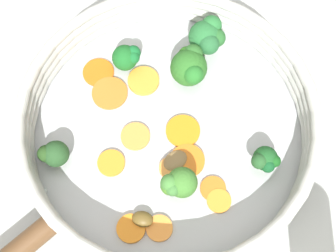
{
  "coord_description": "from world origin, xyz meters",
  "views": [
    {
      "loc": [
        0.22,
        -0.05,
        0.57
      ],
      "look_at": [
        0.0,
        0.0,
        0.03
      ],
      "focal_mm": 50.0,
      "sensor_mm": 36.0,
      "label": 1
    }
  ],
  "objects": [
    {
      "name": "carrot_slice_3",
      "position": [
        -0.1,
        -0.07,
        0.02
      ],
      "size": [
        0.05,
        0.05,
        0.0
      ],
      "primitive_type": "cylinder",
      "rotation": [
        0.0,
        0.0,
        4.85
      ],
      "color": "orange",
      "rests_on": "skillet"
    },
    {
      "name": "carrot_slice_6",
      "position": [
        0.05,
        0.02,
        0.02
      ],
      "size": [
        0.06,
        0.06,
        0.0
      ],
      "primitive_type": "cylinder",
      "rotation": [
        0.0,
        0.0,
        1.12
      ],
      "color": "orange",
      "rests_on": "skillet"
    },
    {
      "name": "carrot_slice_1",
      "position": [
        0.03,
        -0.08,
        0.02
      ],
      "size": [
        0.04,
        0.04,
        0.0
      ],
      "primitive_type": "cylinder",
      "rotation": [
        0.0,
        0.0,
        1.34
      ],
      "color": "orange",
      "rests_on": "skillet"
    },
    {
      "name": "skillet_rivet_left",
      "position": [
        0.05,
        -0.16,
        0.02
      ],
      "size": [
        0.01,
        0.01,
        0.01
      ],
      "primitive_type": "sphere",
      "color": "#B2BAB9",
      "rests_on": "skillet"
    },
    {
      "name": "skillet_rivet_right",
      "position": [
        0.12,
        -0.12,
        0.02
      ],
      "size": [
        0.01,
        0.01,
        0.01
      ],
      "primitive_type": "sphere",
      "color": "#AFB1BC",
      "rests_on": "skillet"
    },
    {
      "name": "broccoli_floret_2",
      "position": [
        -0.11,
        0.08,
        0.05
      ],
      "size": [
        0.05,
        0.05,
        0.06
      ],
      "color": "#6F9E5D",
      "rests_on": "skillet"
    },
    {
      "name": "carrot_slice_4",
      "position": [
        -0.07,
        -0.06,
        0.02
      ],
      "size": [
        0.06,
        0.06,
        0.0
      ],
      "primitive_type": "cylinder",
      "rotation": [
        0.0,
        0.0,
        5.88
      ],
      "color": "orange",
      "rests_on": "skillet"
    },
    {
      "name": "broccoli_floret_5",
      "position": [
        0.07,
        0.1,
        0.04
      ],
      "size": [
        0.03,
        0.04,
        0.04
      ],
      "color": "#80B25C",
      "rests_on": "skillet"
    },
    {
      "name": "broccoli_floret_0",
      "position": [
        0.01,
        -0.15,
        0.04
      ],
      "size": [
        0.03,
        0.04,
        0.04
      ],
      "color": "#7CA050",
      "rests_on": "skillet"
    },
    {
      "name": "broccoli_floret_1",
      "position": [
        -0.1,
        -0.03,
        0.04
      ],
      "size": [
        0.03,
        0.04,
        0.04
      ],
      "color": "#88B766",
      "rests_on": "skillet"
    },
    {
      "name": "carrot_slice_7",
      "position": [
        0.01,
        0.02,
        0.02
      ],
      "size": [
        0.05,
        0.05,
        0.0
      ],
      "primitive_type": "cylinder",
      "rotation": [
        0.0,
        0.0,
        1.46
      ],
      "color": "orange",
      "rests_on": "skillet"
    },
    {
      "name": "carrot_slice_5",
      "position": [
        0.1,
        0.04,
        0.02
      ],
      "size": [
        0.04,
        0.04,
        0.0
      ],
      "primitive_type": "cylinder",
      "rotation": [
        0.0,
        0.0,
        0.43
      ],
      "color": "orange",
      "rests_on": "skillet"
    },
    {
      "name": "carrot_slice_9",
      "position": [
        -0.08,
        -0.02,
        0.02
      ],
      "size": [
        0.05,
        0.05,
        0.01
      ],
      "primitive_type": "cylinder",
      "rotation": [
        0.0,
        0.0,
        2.86
      ],
      "color": "orange",
      "rests_on": "skillet"
    },
    {
      "name": "ground_plane",
      "position": [
        0.0,
        0.0,
        0.0
      ],
      "size": [
        4.0,
        4.0,
        0.0
      ],
      "primitive_type": "plane",
      "color": "#B7BBB8"
    },
    {
      "name": "broccoli_floret_4",
      "position": [
        -0.07,
        0.04,
        0.05
      ],
      "size": [
        0.06,
        0.05,
        0.06
      ],
      "color": "#82AA68",
      "rests_on": "skillet"
    },
    {
      "name": "mushroom_piece_1",
      "position": [
        0.11,
        -0.05,
        0.02
      ],
      "size": [
        0.03,
        0.03,
        0.01
      ],
      "primitive_type": "ellipsoid",
      "rotation": [
        0.0,
        0.0,
        4.28
      ],
      "color": "brown",
      "rests_on": "skillet"
    },
    {
      "name": "skillet",
      "position": [
        0.0,
        0.0,
        0.01
      ],
      "size": [
        0.35,
        0.35,
        0.02
      ],
      "primitive_type": "cylinder",
      "color": "#B2B5B7",
      "rests_on": "ground_plane"
    },
    {
      "name": "carrot_slice_0",
      "position": [
        0.09,
        0.04,
        0.02
      ],
      "size": [
        0.04,
        0.04,
        0.0
      ],
      "primitive_type": "cylinder",
      "rotation": [
        0.0,
        0.0,
        3.44
      ],
      "color": "orange",
      "rests_on": "skillet"
    },
    {
      "name": "carrot_slice_10",
      "position": [
        0.11,
        -0.07,
        0.02
      ],
      "size": [
        0.05,
        0.05,
        0.01
      ],
      "primitive_type": "cylinder",
      "rotation": [
        0.0,
        0.0,
        2.14
      ],
      "color": "orange",
      "rests_on": "skillet"
    },
    {
      "name": "carrot_slice_11",
      "position": [
        0.12,
        -0.04,
        0.02
      ],
      "size": [
        0.04,
        0.04,
        0.0
      ],
      "primitive_type": "cylinder",
      "rotation": [
        0.0,
        0.0,
        2.35
      ],
      "color": "orange",
      "rests_on": "skillet"
    },
    {
      "name": "skillet_rim_wall",
      "position": [
        0.0,
        0.0,
        0.05
      ],
      "size": [
        0.37,
        0.37,
        0.06
      ],
      "color": "#B6B8B0",
      "rests_on": "skillet"
    },
    {
      "name": "carrot_slice_8",
      "position": [
        0.05,
        -0.01,
        0.02
      ],
      "size": [
        0.04,
        0.04,
        0.01
      ],
      "primitive_type": "cylinder",
      "rotation": [
        0.0,
        0.0,
        0.33
      ],
      "color": "#F0923F",
      "rests_on": "skillet"
    },
    {
      "name": "carrot_slice_2",
      "position": [
        -0.0,
        -0.04,
        0.02
      ],
      "size": [
        0.05,
        0.05,
        0.0
      ],
      "primitive_type": "cylinder",
      "rotation": [
        0.0,
        0.0,
        2.49
      ],
      "color": "orange",
      "rests_on": "skillet"
    },
    {
      "name": "mushroom_piece_0",
      "position": [
        0.04,
        0.0,
        0.02
      ],
      "size": [
        0.04,
        0.04,
        0.01
      ],
      "primitive_type": "ellipsoid",
      "rotation": [
        0.0,
        0.0,
        5.17
      ],
      "color": "olive",
      "rests_on": "skillet"
    },
    {
      "name": "broccoli_floret_3",
      "position": [
        0.08,
        -0.01,
        0.05
      ],
      "size": [
        0.04,
        0.04,
        0.05
      ],
      "color": "#7AB767",
      "rests_on": "skillet"
    }
  ]
}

